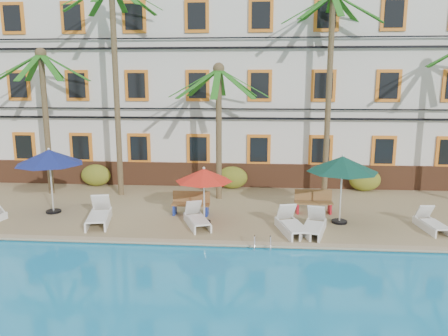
# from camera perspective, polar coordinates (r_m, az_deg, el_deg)

# --- Properties ---
(ground) EXTENTS (100.00, 100.00, 0.00)m
(ground) POSITION_cam_1_polar(r_m,az_deg,el_deg) (15.42, -1.23, -9.52)
(ground) COLOR #384C23
(ground) RESTS_ON ground
(pool_deck) EXTENTS (30.00, 12.00, 0.25)m
(pool_deck) POSITION_cam_1_polar(r_m,az_deg,el_deg) (20.11, 0.19, -4.11)
(pool_deck) COLOR tan
(pool_deck) RESTS_ON ground
(pool_coping) EXTENTS (30.00, 0.35, 0.06)m
(pool_coping) POSITION_cam_1_polar(r_m,az_deg,el_deg) (14.48, -1.59, -9.75)
(pool_coping) COLOR tan
(pool_coping) RESTS_ON pool_deck
(hotel_building) EXTENTS (25.40, 6.44, 10.22)m
(hotel_building) POSITION_cam_1_polar(r_m,az_deg,el_deg) (24.35, 1.09, 11.09)
(hotel_building) COLOR silver
(hotel_building) RESTS_ON pool_deck
(palm_a) EXTENTS (4.39, 4.39, 6.68)m
(palm_a) POSITION_cam_1_polar(r_m,az_deg,el_deg) (21.67, -22.41, 8.22)
(palm_a) COLOR brown
(palm_a) RESTS_ON pool_deck
(palm_b) EXTENTS (4.39, 4.39, 9.67)m
(palm_b) POSITION_cam_1_polar(r_m,az_deg,el_deg) (20.41, -14.06, 13.40)
(palm_b) COLOR brown
(palm_b) RESTS_ON pool_deck
(palm_c) EXTENTS (4.39, 4.39, 6.00)m
(palm_c) POSITION_cam_1_polar(r_m,az_deg,el_deg) (19.15, -0.69, 7.52)
(palm_c) COLOR brown
(palm_c) RESTS_ON pool_deck
(palm_d) EXTENTS (4.39, 4.39, 9.14)m
(palm_d) POSITION_cam_1_polar(r_m,az_deg,el_deg) (20.37, 13.67, 12.59)
(palm_d) COLOR brown
(palm_d) RESTS_ON pool_deck
(shrub_left) EXTENTS (1.50, 0.90, 1.10)m
(shrub_left) POSITION_cam_1_polar(r_m,az_deg,el_deg) (22.94, -16.39, -0.91)
(shrub_left) COLOR #2A5C1A
(shrub_left) RESTS_ON pool_deck
(shrub_mid) EXTENTS (1.50, 0.90, 1.10)m
(shrub_mid) POSITION_cam_1_polar(r_m,az_deg,el_deg) (21.48, 1.09, -1.25)
(shrub_mid) COLOR #2A5C1A
(shrub_mid) RESTS_ON pool_deck
(shrub_right) EXTENTS (1.50, 0.90, 1.10)m
(shrub_right) POSITION_cam_1_polar(r_m,az_deg,el_deg) (22.06, 17.92, -1.48)
(shrub_right) COLOR #2A5C1A
(shrub_right) RESTS_ON pool_deck
(umbrella_blue) EXTENTS (2.65, 2.65, 2.65)m
(umbrella_blue) POSITION_cam_1_polar(r_m,az_deg,el_deg) (18.55, -21.86, 1.29)
(umbrella_blue) COLOR black
(umbrella_blue) RESTS_ON pool_deck
(umbrella_red) EXTENTS (2.13, 2.13, 2.14)m
(umbrella_red) POSITION_cam_1_polar(r_m,az_deg,el_deg) (16.05, -2.64, -0.97)
(umbrella_red) COLOR black
(umbrella_red) RESTS_ON pool_deck
(umbrella_green) EXTENTS (2.61, 2.61, 2.61)m
(umbrella_green) POSITION_cam_1_polar(r_m,az_deg,el_deg) (16.52, 15.21, 0.45)
(umbrella_green) COLOR black
(umbrella_green) RESTS_ON pool_deck
(lounger_b) EXTENTS (1.17, 2.18, 0.98)m
(lounger_b) POSITION_cam_1_polar(r_m,az_deg,el_deg) (17.03, -16.01, -5.91)
(lounger_b) COLOR white
(lounger_b) RESTS_ON pool_deck
(lounger_c) EXTENTS (1.26, 1.90, 0.85)m
(lounger_c) POSITION_cam_1_polar(r_m,az_deg,el_deg) (16.13, -3.57, -6.61)
(lounger_c) COLOR white
(lounger_c) RESTS_ON pool_deck
(lounger_d) EXTENTS (1.16, 2.05, 0.91)m
(lounger_d) POSITION_cam_1_polar(r_m,az_deg,el_deg) (15.58, 8.81, -7.30)
(lounger_d) COLOR white
(lounger_d) RESTS_ON pool_deck
(lounger_e) EXTENTS (1.14, 1.98, 0.88)m
(lounger_e) POSITION_cam_1_polar(r_m,az_deg,el_deg) (15.63, 11.64, -7.38)
(lounger_e) COLOR white
(lounger_e) RESTS_ON pool_deck
(lounger_f) EXTENTS (0.79, 1.75, 0.80)m
(lounger_f) POSITION_cam_1_polar(r_m,az_deg,el_deg) (17.34, 25.45, -6.49)
(lounger_f) COLOR white
(lounger_f) RESTS_ON pool_deck
(bench_left) EXTENTS (1.51, 0.52, 0.93)m
(bench_left) POSITION_cam_1_polar(r_m,az_deg,el_deg) (17.42, -4.32, -4.58)
(bench_left) COLOR olive
(bench_left) RESTS_ON pool_deck
(bench_right) EXTENTS (1.52, 0.54, 0.93)m
(bench_right) POSITION_cam_1_polar(r_m,az_deg,el_deg) (17.98, 11.59, -4.27)
(bench_right) COLOR olive
(bench_right) RESTS_ON pool_deck
(pool_ladder) EXTENTS (0.54, 0.74, 0.74)m
(pool_ladder) POSITION_cam_1_polar(r_m,az_deg,el_deg) (14.33, 5.03, -10.16)
(pool_ladder) COLOR silver
(pool_ladder) RESTS_ON ground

